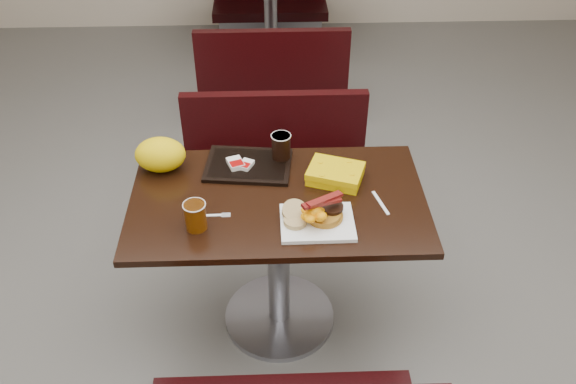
{
  "coord_description": "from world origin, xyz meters",
  "views": [
    {
      "loc": [
        -0.03,
        -1.92,
        2.3
      ],
      "look_at": [
        0.04,
        -0.06,
        0.82
      ],
      "focal_mm": 37.98,
      "sensor_mm": 36.0,
      "label": 1
    }
  ],
  "objects_px": {
    "bench_near_n": "(276,172)",
    "paper_bag": "(160,155)",
    "pancake_stack": "(325,214)",
    "coffee_cup_near": "(195,216)",
    "bench_far_s": "(272,68)",
    "table_far": "(271,25)",
    "coffee_cup_far": "(281,146)",
    "tray": "(248,165)",
    "table_near": "(279,263)",
    "hashbrown_sleeve_right": "(246,165)",
    "hashbrown_sleeve_left": "(236,163)",
    "fork": "(210,215)",
    "platter": "(317,223)",
    "clamshell": "(335,174)",
    "knife": "(381,203)"
  },
  "relations": [
    {
      "from": "table_near",
      "to": "paper_bag",
      "type": "xyz_separation_m",
      "value": [
        -0.49,
        0.21,
        0.45
      ]
    },
    {
      "from": "coffee_cup_near",
      "to": "bench_far_s",
      "type": "bearing_deg",
      "value": 81.38
    },
    {
      "from": "table_near",
      "to": "coffee_cup_far",
      "type": "xyz_separation_m",
      "value": [
        0.02,
        0.26,
        0.45
      ]
    },
    {
      "from": "bench_far_s",
      "to": "knife",
      "type": "relative_size",
      "value": 6.56
    },
    {
      "from": "clamshell",
      "to": "knife",
      "type": "bearing_deg",
      "value": -24.52
    },
    {
      "from": "fork",
      "to": "hashbrown_sleeve_left",
      "type": "xyz_separation_m",
      "value": [
        0.09,
        0.31,
        0.03
      ]
    },
    {
      "from": "platter",
      "to": "coffee_cup_near",
      "type": "bearing_deg",
      "value": 179.77
    },
    {
      "from": "table_far",
      "to": "clamshell",
      "type": "xyz_separation_m",
      "value": [
        0.24,
        -2.49,
        0.4
      ]
    },
    {
      "from": "bench_far_s",
      "to": "platter",
      "type": "height_order",
      "value": "platter"
    },
    {
      "from": "tray",
      "to": "coffee_cup_far",
      "type": "bearing_deg",
      "value": 24.34
    },
    {
      "from": "bench_far_s",
      "to": "coffee_cup_far",
      "type": "bearing_deg",
      "value": -89.29
    },
    {
      "from": "clamshell",
      "to": "hashbrown_sleeve_right",
      "type": "bearing_deg",
      "value": -173.15
    },
    {
      "from": "table_near",
      "to": "bench_far_s",
      "type": "distance_m",
      "value": 1.9
    },
    {
      "from": "knife",
      "to": "table_far",
      "type": "bearing_deg",
      "value": 173.83
    },
    {
      "from": "platter",
      "to": "coffee_cup_far",
      "type": "distance_m",
      "value": 0.45
    },
    {
      "from": "bench_near_n",
      "to": "paper_bag",
      "type": "bearing_deg",
      "value": -135.34
    },
    {
      "from": "table_far",
      "to": "tray",
      "type": "relative_size",
      "value": 3.3
    },
    {
      "from": "coffee_cup_near",
      "to": "tray",
      "type": "bearing_deg",
      "value": 63.67
    },
    {
      "from": "table_far",
      "to": "fork",
      "type": "xyz_separation_m",
      "value": [
        -0.27,
        -2.71,
        0.38
      ]
    },
    {
      "from": "table_near",
      "to": "clamshell",
      "type": "bearing_deg",
      "value": 24.3
    },
    {
      "from": "bench_far_s",
      "to": "pancake_stack",
      "type": "bearing_deg",
      "value": -85.04
    },
    {
      "from": "bench_far_s",
      "to": "pancake_stack",
      "type": "height_order",
      "value": "pancake_stack"
    },
    {
      "from": "table_near",
      "to": "bench_far_s",
      "type": "relative_size",
      "value": 1.2
    },
    {
      "from": "platter",
      "to": "pancake_stack",
      "type": "xyz_separation_m",
      "value": [
        0.03,
        0.02,
        0.02
      ]
    },
    {
      "from": "tray",
      "to": "hashbrown_sleeve_right",
      "type": "height_order",
      "value": "hashbrown_sleeve_right"
    },
    {
      "from": "hashbrown_sleeve_right",
      "to": "coffee_cup_far",
      "type": "height_order",
      "value": "coffee_cup_far"
    },
    {
      "from": "pancake_stack",
      "to": "coffee_cup_near",
      "type": "xyz_separation_m",
      "value": [
        -0.49,
        -0.02,
        0.03
      ]
    },
    {
      "from": "pancake_stack",
      "to": "paper_bag",
      "type": "distance_m",
      "value": 0.76
    },
    {
      "from": "paper_bag",
      "to": "table_far",
      "type": "bearing_deg",
      "value": 78.34
    },
    {
      "from": "coffee_cup_near",
      "to": "hashbrown_sleeve_left",
      "type": "height_order",
      "value": "coffee_cup_near"
    },
    {
      "from": "table_far",
      "to": "pancake_stack",
      "type": "xyz_separation_m",
      "value": [
        0.18,
        -2.75,
        0.41
      ]
    },
    {
      "from": "table_far",
      "to": "tray",
      "type": "bearing_deg",
      "value": -92.95
    },
    {
      "from": "table_far",
      "to": "hashbrown_sleeve_left",
      "type": "distance_m",
      "value": 2.44
    },
    {
      "from": "table_far",
      "to": "platter",
      "type": "distance_m",
      "value": 2.8
    },
    {
      "from": "fork",
      "to": "table_far",
      "type": "bearing_deg",
      "value": 83.78
    },
    {
      "from": "coffee_cup_near",
      "to": "hashbrown_sleeve_right",
      "type": "bearing_deg",
      "value": 63.6
    },
    {
      "from": "bench_near_n",
      "to": "hashbrown_sleeve_right",
      "type": "height_order",
      "value": "hashbrown_sleeve_right"
    },
    {
      "from": "tray",
      "to": "paper_bag",
      "type": "relative_size",
      "value": 1.69
    },
    {
      "from": "tray",
      "to": "knife",
      "type": "bearing_deg",
      "value": -20.09
    },
    {
      "from": "pancake_stack",
      "to": "fork",
      "type": "height_order",
      "value": "pancake_stack"
    },
    {
      "from": "table_near",
      "to": "hashbrown_sleeve_left",
      "type": "relative_size",
      "value": 14.49
    },
    {
      "from": "table_near",
      "to": "bench_far_s",
      "type": "xyz_separation_m",
      "value": [
        0.0,
        1.9,
        -0.02
      ]
    },
    {
      "from": "tray",
      "to": "fork",
      "type": "bearing_deg",
      "value": -108.08
    },
    {
      "from": "table_far",
      "to": "clamshell",
      "type": "height_order",
      "value": "clamshell"
    },
    {
      "from": "bench_far_s",
      "to": "hashbrown_sleeve_left",
      "type": "xyz_separation_m",
      "value": [
        -0.18,
        -1.7,
        0.42
      ]
    },
    {
      "from": "platter",
      "to": "tray",
      "type": "bearing_deg",
      "value": 124.66
    },
    {
      "from": "bench_near_n",
      "to": "tray",
      "type": "distance_m",
      "value": 0.64
    },
    {
      "from": "coffee_cup_far",
      "to": "table_near",
      "type": "bearing_deg",
      "value": -94.49
    },
    {
      "from": "table_far",
      "to": "coffee_cup_far",
      "type": "distance_m",
      "value": 2.38
    },
    {
      "from": "bench_far_s",
      "to": "platter",
      "type": "relative_size",
      "value": 3.54
    }
  ]
}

